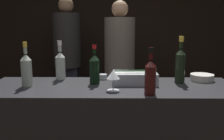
{
  "coord_description": "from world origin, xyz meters",
  "views": [
    {
      "loc": [
        0.02,
        -1.55,
        1.43
      ],
      "look_at": [
        0.0,
        0.35,
        1.08
      ],
      "focal_mm": 40.0,
      "sensor_mm": 36.0,
      "label": 1
    }
  ],
  "objects_px": {
    "person_blond_tee": "(120,61)",
    "red_wine_bottle_black_foil": "(150,76)",
    "candle_votive": "(103,77)",
    "rose_wine_bottle": "(26,69)",
    "champagne_bottle": "(180,64)",
    "person_in_hoodie": "(68,55)",
    "white_wine_bottle": "(60,64)",
    "bowl_white": "(202,77)",
    "ice_bin_with_bottles": "(134,77)",
    "red_wine_bottle_burgundy": "(95,68)",
    "wine_glass": "(113,75)"
  },
  "relations": [
    {
      "from": "white_wine_bottle",
      "to": "person_in_hoodie",
      "type": "bearing_deg",
      "value": 98.29
    },
    {
      "from": "white_wine_bottle",
      "to": "champagne_bottle",
      "type": "bearing_deg",
      "value": -7.33
    },
    {
      "from": "wine_glass",
      "to": "candle_votive",
      "type": "bearing_deg",
      "value": 103.56
    },
    {
      "from": "wine_glass",
      "to": "white_wine_bottle",
      "type": "distance_m",
      "value": 0.59
    },
    {
      "from": "red_wine_bottle_burgundy",
      "to": "white_wine_bottle",
      "type": "relative_size",
      "value": 0.94
    },
    {
      "from": "ice_bin_with_bottles",
      "to": "candle_votive",
      "type": "bearing_deg",
      "value": 150.75
    },
    {
      "from": "red_wine_bottle_black_foil",
      "to": "champagne_bottle",
      "type": "height_order",
      "value": "champagne_bottle"
    },
    {
      "from": "red_wine_bottle_black_foil",
      "to": "person_blond_tee",
      "type": "relative_size",
      "value": 0.19
    },
    {
      "from": "red_wine_bottle_black_foil",
      "to": "person_blond_tee",
      "type": "xyz_separation_m",
      "value": [
        -0.17,
        1.58,
        -0.13
      ]
    },
    {
      "from": "white_wine_bottle",
      "to": "person_in_hoodie",
      "type": "distance_m",
      "value": 1.45
    },
    {
      "from": "bowl_white",
      "to": "candle_votive",
      "type": "height_order",
      "value": "bowl_white"
    },
    {
      "from": "wine_glass",
      "to": "red_wine_bottle_black_foil",
      "type": "height_order",
      "value": "red_wine_bottle_black_foil"
    },
    {
      "from": "rose_wine_bottle",
      "to": "person_blond_tee",
      "type": "height_order",
      "value": "person_blond_tee"
    },
    {
      "from": "red_wine_bottle_black_foil",
      "to": "person_in_hoodie",
      "type": "height_order",
      "value": "person_in_hoodie"
    },
    {
      "from": "person_blond_tee",
      "to": "red_wine_bottle_black_foil",
      "type": "bearing_deg",
      "value": -82.67
    },
    {
      "from": "red_wine_bottle_burgundy",
      "to": "white_wine_bottle",
      "type": "distance_m",
      "value": 0.35
    },
    {
      "from": "ice_bin_with_bottles",
      "to": "red_wine_bottle_burgundy",
      "type": "height_order",
      "value": "red_wine_bottle_burgundy"
    },
    {
      "from": "person_blond_tee",
      "to": "bowl_white",
      "type": "bearing_deg",
      "value": -58.54
    },
    {
      "from": "ice_bin_with_bottles",
      "to": "white_wine_bottle",
      "type": "height_order",
      "value": "white_wine_bottle"
    },
    {
      "from": "white_wine_bottle",
      "to": "champagne_bottle",
      "type": "distance_m",
      "value": 1.01
    },
    {
      "from": "wine_glass",
      "to": "bowl_white",
      "type": "bearing_deg",
      "value": 23.8
    },
    {
      "from": "person_blond_tee",
      "to": "person_in_hoodie",
      "type": "bearing_deg",
      "value": 156.64
    },
    {
      "from": "red_wine_bottle_burgundy",
      "to": "red_wine_bottle_black_foil",
      "type": "distance_m",
      "value": 0.51
    },
    {
      "from": "bowl_white",
      "to": "person_blond_tee",
      "type": "height_order",
      "value": "person_blond_tee"
    },
    {
      "from": "ice_bin_with_bottles",
      "to": "wine_glass",
      "type": "bearing_deg",
      "value": -125.38
    },
    {
      "from": "person_in_hoodie",
      "to": "person_blond_tee",
      "type": "relative_size",
      "value": 1.04
    },
    {
      "from": "person_in_hoodie",
      "to": "bowl_white",
      "type": "bearing_deg",
      "value": -23.77
    },
    {
      "from": "bowl_white",
      "to": "person_blond_tee",
      "type": "bearing_deg",
      "value": 120.44
    },
    {
      "from": "champagne_bottle",
      "to": "ice_bin_with_bottles",
      "type": "bearing_deg",
      "value": -176.99
    },
    {
      "from": "bowl_white",
      "to": "person_in_hoodie",
      "type": "distance_m",
      "value": 2.05
    },
    {
      "from": "candle_votive",
      "to": "person_in_hoodie",
      "type": "bearing_deg",
      "value": 111.81
    },
    {
      "from": "wine_glass",
      "to": "person_blond_tee",
      "type": "distance_m",
      "value": 1.48
    },
    {
      "from": "wine_glass",
      "to": "champagne_bottle",
      "type": "xyz_separation_m",
      "value": [
        0.54,
        0.25,
        0.04
      ]
    },
    {
      "from": "white_wine_bottle",
      "to": "rose_wine_bottle",
      "type": "bearing_deg",
      "value": -128.05
    },
    {
      "from": "wine_glass",
      "to": "ice_bin_with_bottles",
      "type": "bearing_deg",
      "value": 54.62
    },
    {
      "from": "person_in_hoodie",
      "to": "white_wine_bottle",
      "type": "bearing_deg",
      "value": -59.14
    },
    {
      "from": "bowl_white",
      "to": "person_in_hoodie",
      "type": "bearing_deg",
      "value": 133.66
    },
    {
      "from": "wine_glass",
      "to": "person_in_hoodie",
      "type": "bearing_deg",
      "value": 110.18
    },
    {
      "from": "candle_votive",
      "to": "white_wine_bottle",
      "type": "distance_m",
      "value": 0.38
    },
    {
      "from": "red_wine_bottle_black_foil",
      "to": "champagne_bottle",
      "type": "xyz_separation_m",
      "value": [
        0.29,
        0.35,
        0.02
      ]
    },
    {
      "from": "candle_votive",
      "to": "ice_bin_with_bottles",
      "type": "bearing_deg",
      "value": -29.25
    },
    {
      "from": "person_in_hoodie",
      "to": "person_blond_tee",
      "type": "distance_m",
      "value": 0.82
    },
    {
      "from": "candle_votive",
      "to": "rose_wine_bottle",
      "type": "bearing_deg",
      "value": -156.11
    },
    {
      "from": "red_wine_bottle_black_foil",
      "to": "champagne_bottle",
      "type": "relative_size",
      "value": 0.85
    },
    {
      "from": "wine_glass",
      "to": "rose_wine_bottle",
      "type": "height_order",
      "value": "rose_wine_bottle"
    },
    {
      "from": "red_wine_bottle_black_foil",
      "to": "person_in_hoodie",
      "type": "xyz_separation_m",
      "value": [
        -0.92,
        1.92,
        -0.09
      ]
    },
    {
      "from": "rose_wine_bottle",
      "to": "person_blond_tee",
      "type": "bearing_deg",
      "value": 61.58
    },
    {
      "from": "champagne_bottle",
      "to": "rose_wine_bottle",
      "type": "bearing_deg",
      "value": -173.78
    },
    {
      "from": "ice_bin_with_bottles",
      "to": "bowl_white",
      "type": "distance_m",
      "value": 0.59
    },
    {
      "from": "red_wine_bottle_burgundy",
      "to": "person_blond_tee",
      "type": "height_order",
      "value": "person_blond_tee"
    }
  ]
}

